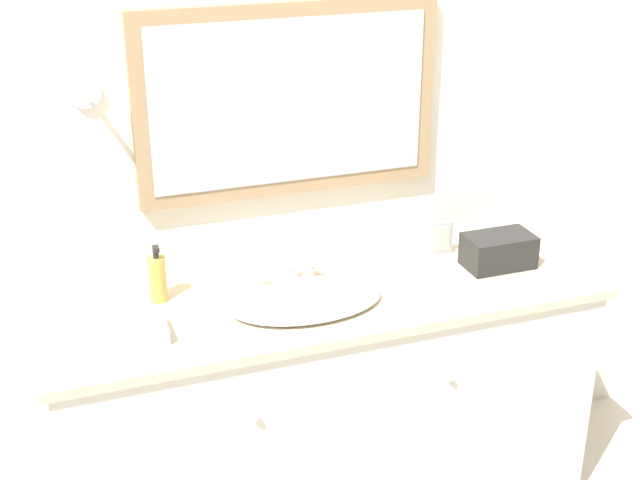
% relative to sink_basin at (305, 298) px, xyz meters
% --- Properties ---
extents(wall_back, '(8.00, 0.18, 2.55)m').
position_rel_sink_basin_xyz_m(wall_back, '(0.08, 0.31, 0.41)').
color(wall_back, silver).
rests_on(wall_back, ground_plane).
extents(vanity_counter, '(1.79, 0.53, 0.85)m').
position_rel_sink_basin_xyz_m(vanity_counter, '(0.08, 0.02, -0.44)').
color(vanity_counter, beige).
rests_on(vanity_counter, ground_plane).
extents(sink_basin, '(0.48, 0.35, 0.19)m').
position_rel_sink_basin_xyz_m(sink_basin, '(0.00, 0.00, 0.00)').
color(sink_basin, white).
rests_on(sink_basin, vanity_counter).
extents(soap_bottle, '(0.05, 0.06, 0.19)m').
position_rel_sink_basin_xyz_m(soap_bottle, '(-0.42, 0.18, 0.06)').
color(soap_bottle, gold).
rests_on(soap_bottle, vanity_counter).
extents(appliance_box, '(0.23, 0.14, 0.11)m').
position_rel_sink_basin_xyz_m(appliance_box, '(0.70, 0.04, 0.04)').
color(appliance_box, black).
rests_on(appliance_box, vanity_counter).
extents(picture_frame, '(0.08, 0.01, 0.12)m').
position_rel_sink_basin_xyz_m(picture_frame, '(0.56, 0.18, 0.04)').
color(picture_frame, '#B2B2B7').
rests_on(picture_frame, vanity_counter).
extents(hand_towel_near_sink, '(0.18, 0.13, 0.05)m').
position_rel_sink_basin_xyz_m(hand_towel_near_sink, '(-0.53, -0.05, 0.00)').
color(hand_towel_near_sink, '#A8B7C6').
rests_on(hand_towel_near_sink, vanity_counter).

